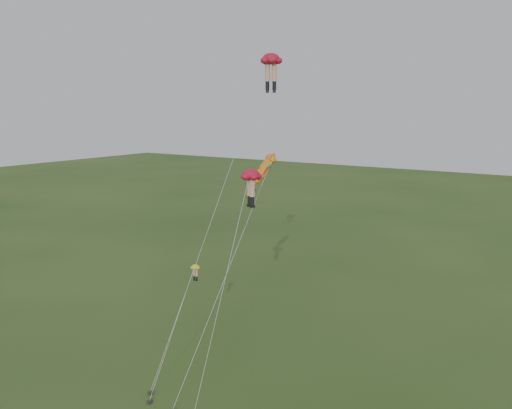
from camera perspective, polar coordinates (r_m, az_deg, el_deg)
The scene contains 5 objects.
ground at distance 42.72m, azimuth -7.77°, elevation -18.69°, with size 300.00×300.00×0.00m, color #284518.
legs_kite_red_high at distance 43.12m, azimuth 1.37°, elevation 13.73°, with size 5.48×10.53×24.16m.
legs_kite_red_mid at distance 39.54m, azimuth -0.58°, elevation 2.46°, with size 2.16×7.87×16.04m.
legs_kite_yellow at distance 44.24m, azimuth -6.44°, elevation -7.36°, with size 1.61×7.04×8.26m.
fish_kite at distance 44.99m, azimuth 0.72°, elevation 3.41°, with size 1.92×13.03×16.89m.
Camera 1 is at (25.18, -27.81, 20.43)m, focal length 40.00 mm.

